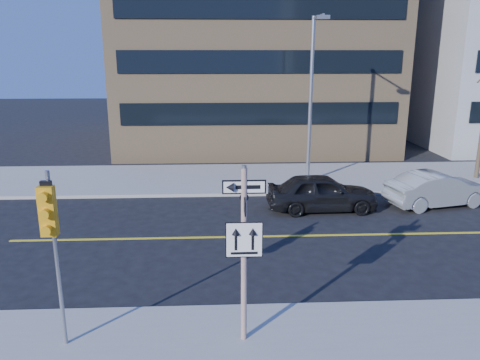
{
  "coord_description": "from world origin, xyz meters",
  "views": [
    {
      "loc": [
        -0.52,
        -11.85,
        6.43
      ],
      "look_at": [
        0.22,
        4.0,
        2.14
      ],
      "focal_mm": 35.0,
      "sensor_mm": 36.0,
      "label": 1
    }
  ],
  "objects_px": {
    "parked_car_b": "(438,189)",
    "streetlight_a": "(312,90)",
    "parked_car_a": "(322,192)",
    "traffic_signal": "(50,225)",
    "sign_pole": "(244,246)"
  },
  "relations": [
    {
      "from": "traffic_signal",
      "to": "streetlight_a",
      "type": "distance_m",
      "value": 15.72
    },
    {
      "from": "sign_pole",
      "to": "parked_car_a",
      "type": "xyz_separation_m",
      "value": [
        3.82,
        9.38,
        -1.65
      ]
    },
    {
      "from": "traffic_signal",
      "to": "sign_pole",
      "type": "bearing_deg",
      "value": 2.11
    },
    {
      "from": "parked_car_a",
      "to": "streetlight_a",
      "type": "bearing_deg",
      "value": -4.02
    },
    {
      "from": "parked_car_a",
      "to": "streetlight_a",
      "type": "height_order",
      "value": "streetlight_a"
    },
    {
      "from": "sign_pole",
      "to": "parked_car_b",
      "type": "relative_size",
      "value": 0.89
    },
    {
      "from": "parked_car_a",
      "to": "streetlight_a",
      "type": "xyz_separation_m",
      "value": [
        0.18,
        3.89,
        3.97
      ]
    },
    {
      "from": "traffic_signal",
      "to": "parked_car_b",
      "type": "xyz_separation_m",
      "value": [
        13.0,
        9.88,
        -2.28
      ]
    },
    {
      "from": "sign_pole",
      "to": "streetlight_a",
      "type": "bearing_deg",
      "value": 73.23
    },
    {
      "from": "traffic_signal",
      "to": "streetlight_a",
      "type": "bearing_deg",
      "value": 59.2
    },
    {
      "from": "parked_car_b",
      "to": "parked_car_a",
      "type": "bearing_deg",
      "value": 81.27
    },
    {
      "from": "streetlight_a",
      "to": "sign_pole",
      "type": "bearing_deg",
      "value": -106.77
    },
    {
      "from": "parked_car_a",
      "to": "parked_car_b",
      "type": "height_order",
      "value": "parked_car_a"
    },
    {
      "from": "parked_car_b",
      "to": "streetlight_a",
      "type": "bearing_deg",
      "value": 42.11
    },
    {
      "from": "sign_pole",
      "to": "streetlight_a",
      "type": "distance_m",
      "value": 14.05
    }
  ]
}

